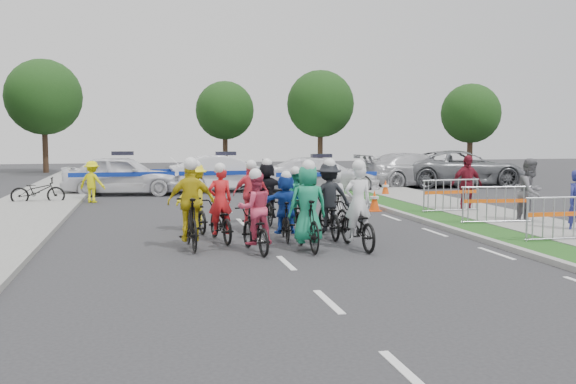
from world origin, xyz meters
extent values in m
plane|color=#28282B|center=(0.00, 0.00, 0.00)|extent=(90.00, 90.00, 0.00)
cube|color=gray|center=(5.10, 5.00, 0.06)|extent=(0.20, 60.00, 0.12)
cube|color=#1D4014|center=(5.80, 5.00, 0.06)|extent=(1.20, 60.00, 0.11)
cube|color=gray|center=(7.60, 5.00, 0.07)|extent=(2.40, 60.00, 0.13)
imported|color=black|center=(1.90, 1.27, 0.51)|extent=(0.78, 1.99, 1.03)
imported|color=white|center=(1.90, 1.22, 1.03)|extent=(0.64, 0.44, 1.71)
sphere|color=white|center=(1.90, 1.17, 1.85)|extent=(0.30, 0.30, 0.30)
imported|color=black|center=(0.76, 1.30, 0.57)|extent=(0.56, 1.91, 1.14)
imported|color=#198B61|center=(0.76, 1.25, 1.04)|extent=(0.84, 0.55, 1.71)
sphere|color=white|center=(0.76, 1.20, 1.85)|extent=(0.30, 0.30, 0.30)
imported|color=black|center=(-0.40, 1.32, 0.47)|extent=(0.85, 1.85, 0.94)
imported|color=#D33A5B|center=(-0.40, 1.27, 0.96)|extent=(0.83, 0.69, 1.56)
sphere|color=white|center=(-0.40, 1.22, 1.69)|extent=(0.27, 0.27, 0.27)
imported|color=black|center=(-1.71, 2.05, 0.59)|extent=(0.63, 1.97, 1.17)
imported|color=gold|center=(-1.71, 2.00, 1.06)|extent=(1.05, 0.47, 1.76)
sphere|color=white|center=(-1.71, 1.95, 1.90)|extent=(0.30, 0.30, 0.30)
imported|color=black|center=(1.70, 2.88, 0.50)|extent=(0.72, 1.94, 1.01)
imported|color=black|center=(1.70, 2.83, 1.02)|extent=(1.10, 0.65, 1.68)
sphere|color=white|center=(1.70, 2.78, 1.81)|extent=(0.29, 0.29, 0.29)
imported|color=black|center=(0.57, 2.67, 0.48)|extent=(0.62, 1.64, 0.96)
imported|color=#163DA7|center=(0.57, 2.62, 0.90)|extent=(1.37, 0.57, 1.44)
sphere|color=white|center=(0.57, 2.57, 1.56)|extent=(0.25, 0.25, 0.25)
imported|color=black|center=(-0.97, 2.88, 0.48)|extent=(0.90, 1.91, 0.97)
imported|color=red|center=(-0.97, 2.83, 0.98)|extent=(0.64, 0.46, 1.61)
sphere|color=white|center=(-0.97, 2.78, 1.74)|extent=(0.28, 0.28, 0.28)
imported|color=black|center=(2.12, 3.83, 0.50)|extent=(0.78, 1.71, 0.99)
imported|color=silver|center=(2.12, 3.78, 0.92)|extent=(0.81, 0.61, 1.49)
sphere|color=white|center=(2.12, 3.73, 1.61)|extent=(0.26, 0.26, 0.26)
imported|color=black|center=(1.15, 4.18, 0.44)|extent=(0.68, 1.70, 0.88)
imported|color=#1A936E|center=(1.15, 4.13, 0.91)|extent=(0.74, 0.59, 1.46)
sphere|color=white|center=(1.15, 4.08, 1.58)|extent=(0.25, 0.25, 0.25)
imported|color=black|center=(0.02, 4.41, 0.54)|extent=(0.71, 1.83, 1.07)
imported|color=#FF465C|center=(0.02, 4.36, 0.98)|extent=(0.98, 0.50, 1.61)
sphere|color=white|center=(0.02, 4.31, 1.74)|extent=(0.28, 0.28, 0.28)
imported|color=black|center=(-1.41, 4.58, 0.48)|extent=(0.93, 1.92, 0.97)
imported|color=yellow|center=(-1.41, 4.53, 0.98)|extent=(1.12, 0.76, 1.61)
sphere|color=white|center=(-1.41, 4.48, 1.74)|extent=(0.28, 0.28, 0.28)
imported|color=black|center=(0.64, 5.51, 0.53)|extent=(0.50, 1.77, 1.07)
imported|color=black|center=(0.64, 5.46, 0.98)|extent=(1.48, 0.47, 1.60)
sphere|color=white|center=(0.64, 5.41, 1.73)|extent=(0.28, 0.28, 0.28)
imported|color=white|center=(-3.59, 15.33, 0.83)|extent=(5.08, 2.60, 1.66)
imported|color=white|center=(0.79, 15.92, 0.80)|extent=(4.94, 1.98, 1.60)
imported|color=white|center=(4.89, 14.98, 0.75)|extent=(5.39, 2.74, 1.50)
imported|color=#B4B5B9|center=(9.89, 16.27, 0.82)|extent=(5.91, 3.10, 1.63)
imported|color=slate|center=(12.25, 16.24, 0.87)|extent=(6.48, 3.46, 1.73)
imported|color=#5E5D62|center=(7.82, 3.69, 0.93)|extent=(1.12, 1.03, 1.87)
imported|color=maroon|center=(7.36, 6.49, 0.94)|extent=(1.13, 0.56, 1.87)
imported|color=yellow|center=(-4.62, 12.48, 0.77)|extent=(1.15, 0.96, 1.54)
cube|color=#F24C0C|center=(4.69, 7.70, 0.01)|extent=(0.40, 0.40, 0.03)
cone|color=#F24C0C|center=(4.69, 7.70, 0.35)|extent=(0.36, 0.36, 0.70)
cylinder|color=silver|center=(4.69, 7.70, 0.45)|extent=(0.29, 0.29, 0.08)
cube|color=#F24C0C|center=(6.77, 12.06, 0.01)|extent=(0.40, 0.40, 0.03)
cone|color=#F24C0C|center=(6.77, 12.06, 0.35)|extent=(0.36, 0.36, 0.70)
cylinder|color=silver|center=(6.77, 12.06, 0.45)|extent=(0.29, 0.29, 0.08)
imported|color=black|center=(-6.49, 12.25, 0.49)|extent=(1.89, 0.73, 0.98)
cylinder|color=#382619|center=(9.00, 30.00, 1.62)|extent=(0.36, 0.36, 3.25)
sphere|color=black|center=(9.00, 30.00, 4.55)|extent=(4.55, 4.55, 4.55)
cylinder|color=#382619|center=(18.00, 26.00, 1.38)|extent=(0.36, 0.36, 2.75)
sphere|color=black|center=(18.00, 26.00, 3.85)|extent=(3.85, 3.85, 3.85)
cylinder|color=#382619|center=(-9.00, 32.00, 1.75)|extent=(0.36, 0.36, 3.50)
sphere|color=black|center=(-9.00, 32.00, 4.90)|extent=(4.90, 4.90, 4.90)
cylinder|color=#382619|center=(3.00, 34.00, 1.50)|extent=(0.36, 0.36, 3.00)
sphere|color=black|center=(3.00, 34.00, 4.20)|extent=(4.20, 4.20, 4.20)
camera|label=1|loc=(-2.69, -12.21, 2.57)|focal=40.00mm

